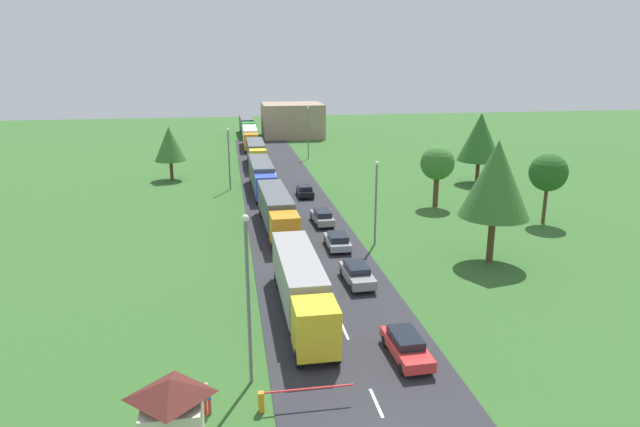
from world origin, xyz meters
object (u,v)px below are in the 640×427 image
Objects in this scene: truck_fourth at (256,153)px; guard_booth at (173,418)px; car_lead at (406,346)px; tree_pine at (548,173)px; truck_fifth at (250,137)px; lamppost_second at (376,198)px; tree_elm at (480,137)px; car_fourth at (322,217)px; truck_sixth at (247,125)px; person_third at (159,426)px; car_fifth at (305,191)px; lamppost_third at (229,156)px; distant_building at (292,120)px; car_third at (338,241)px; car_second at (357,274)px; person_lead at (207,398)px; truck_lead at (301,285)px; tree_maple at (170,144)px; lamppost_lead at (248,293)px; barrier_gate at (278,397)px; truck_third at (262,175)px; tree_oak at (496,179)px; truck_second at (277,210)px; lamppost_fourth at (308,130)px; tree_birch at (437,164)px.

truck_fourth reaches higher than guard_booth.
tree_pine reaches higher than car_lead.
truck_fifth is 2.77× the size of car_lead.
tree_elm reaches higher than lamppost_second.
truck_fifth reaches higher than car_fourth.
person_third is (-7.76, -99.03, -1.30)m from truck_sixth.
car_fourth is 11.59m from car_fifth.
car_fourth is 19.58m from lamppost_third.
car_fifth is 52.15m from distant_building.
truck_fifth is at bearing 94.94° from car_third.
car_second is 7.90m from car_third.
car_fifth is (-0.42, 38.02, 0.00)m from car_lead.
distant_building reaches higher than person_lead.
tree_maple is at bearing 105.20° from truck_lead.
tree_pine reaches higher than guard_booth.
distant_building is (4.47, 78.96, 2.61)m from car_second.
truck_lead is at bearing -83.55° from lamppost_third.
truck_fifth is at bearing 87.40° from lamppost_lead.
distant_building is at bearing 84.93° from car_fifth.
tree_pine is (22.25, 4.52, 4.42)m from car_third.
car_third is 0.89× the size of barrier_gate.
truck_third is at bearing 111.60° from lamppost_second.
truck_fourth is at bearing -89.90° from truck_sixth.
tree_pine is at bearing 40.70° from guard_booth.
lamppost_second is at bearing -168.67° from tree_pine.
tree_oak is at bearing -52.27° from tree_maple.
truck_second is at bearing -89.77° from truck_fourth.
tree_pine is (18.29, -40.55, 0.46)m from lamppost_fourth.
truck_lead is 6.69m from car_second.
tree_elm is (28.46, -34.64, 4.08)m from truck_fifth.
tree_maple is at bearing 94.26° from person_third.
truck_sixth is at bearing 88.59° from barrier_gate.
tree_oak reaches higher than truck_fourth.
tree_elm reaches higher than lamppost_fourth.
car_lead is 13.89m from person_third.
truck_fifth is 77.56m from lamppost_lead.
tree_maple reaches higher than truck_fifth.
truck_fifth is 17.45m from truck_sixth.
car_fourth is 0.53× the size of lamppost_fourth.
tree_birch is at bearing -80.89° from distant_building.
lamppost_second is at bearing -131.84° from tree_elm.
car_second is 0.63× the size of tree_maple.
truck_lead is at bearing -98.73° from lamppost_fourth.
tree_oak reaches higher than lamppost_fourth.
tree_birch is (26.47, 36.57, 4.03)m from person_third.
lamppost_lead is 0.98× the size of tree_elm.
truck_third reaches higher than car_lead.
car_second is 43.28m from tree_maple.
truck_fifth is at bearing 90.29° from truck_fourth.
tree_maple is (-9.52, 54.19, 4.26)m from barrier_gate.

